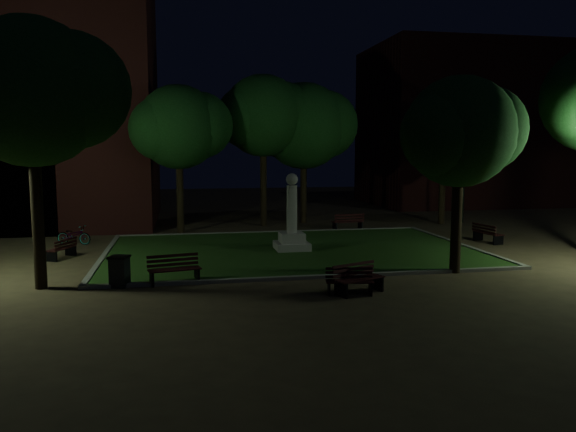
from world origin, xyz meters
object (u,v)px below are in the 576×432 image
object	(u,v)px
bench_left_side	(62,249)
bicycle	(74,235)
bench_near_right	(350,282)
bench_west_near	(174,270)
bench_far_side	(348,222)
bench_near_left	(358,279)
monument	(292,229)
bench_right_side	(487,234)
trash_bin	(120,271)

from	to	relation	value
bench_left_side	bicycle	xyz separation A→B (m)	(-0.16, 3.35, 0.06)
bench_near_right	bench_west_near	size ratio (longest dim) A/B	0.85
bench_left_side	bench_near_right	bearing A→B (deg)	76.18
bench_west_near	bench_far_side	distance (m)	13.50
bench_near_left	bench_near_right	distance (m)	0.29
bench_left_side	bench_near_left	bearing A→B (deg)	77.24
bench_left_side	bicycle	world-z (taller)	bicycle
bench_west_near	bench_left_side	distance (m)	6.58
monument	bench_west_near	xyz separation A→B (m)	(-4.81, -4.83, -0.53)
bench_near_right	bench_left_side	size ratio (longest dim) A/B	0.98
bench_west_near	bench_left_side	world-z (taller)	bench_west_near
bench_left_side	bicycle	size ratio (longest dim) A/B	0.92
bench_near_right	bench_near_left	bearing A→B (deg)	24.32
bench_near_left	bench_west_near	bearing A→B (deg)	133.37
bench_west_near	bench_left_side	size ratio (longest dim) A/B	1.16
bench_far_side	bicycle	bearing A→B (deg)	3.79
bench_right_side	monument	bearing A→B (deg)	82.86
bench_west_near	trash_bin	distance (m)	1.68
bench_right_side	trash_bin	world-z (taller)	trash_bin
bench_right_side	bench_far_side	size ratio (longest dim) A/B	0.98
bench_near_right	trash_bin	size ratio (longest dim) A/B	1.51
bench_near_right	bicycle	world-z (taller)	bicycle
bench_west_near	trash_bin	bearing A→B (deg)	174.22
bench_far_side	bench_left_side	bearing A→B (deg)	17.35
bicycle	bench_left_side	bearing A→B (deg)	-156.46
monument	bench_right_side	world-z (taller)	monument
bench_near_right	bench_right_side	distance (m)	11.71
bench_near_right	trash_bin	world-z (taller)	trash_bin
bench_near_right	trash_bin	bearing A→B (deg)	172.76
bench_far_side	trash_bin	size ratio (longest dim) A/B	1.71
bench_near_left	bench_left_side	bearing A→B (deg)	119.86
monument	bench_near_right	world-z (taller)	monument
bench_far_side	bench_right_side	bearing A→B (deg)	132.12
bench_west_near	bench_near_right	bearing A→B (deg)	-36.47
trash_bin	bicycle	size ratio (longest dim) A/B	0.60
bench_far_side	bench_near_left	bearing A→B (deg)	70.22
monument	bench_near_left	distance (m)	7.17
bench_near_left	bicycle	xyz separation A→B (m)	(-9.93, 10.58, 0.01)
bench_near_left	trash_bin	size ratio (longest dim) A/B	1.74
bench_left_side	bench_far_side	world-z (taller)	bench_far_side
monument	bicycle	distance (m)	9.96
bench_near_left	bench_west_near	size ratio (longest dim) A/B	0.98
bench_left_side	trash_bin	xyz separation A→B (m)	(2.69, -5.11, 0.13)
bench_right_side	bicycle	xyz separation A→B (m)	(-18.55, 3.03, 0.02)
bench_near_left	bench_near_right	size ratio (longest dim) A/B	1.15
bench_near_right	trash_bin	xyz separation A→B (m)	(-6.80, 2.19, 0.13)
bench_right_side	bicycle	size ratio (longest dim) A/B	1.00
bench_far_side	bicycle	xyz separation A→B (m)	(-13.40, -1.88, 0.00)
monument	bench_near_right	bearing A→B (deg)	-87.42
bench_near_right	trash_bin	distance (m)	7.15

